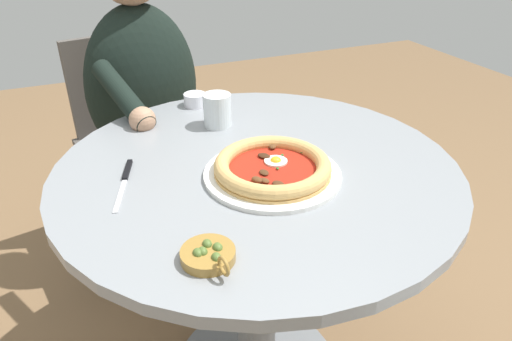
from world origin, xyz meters
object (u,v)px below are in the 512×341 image
pizza_on_plate (272,168)px  cafe_chair_diner (135,128)px  dining_table (257,231)px  steak_knife (125,177)px  olive_pan (209,255)px  ramekin_capers (195,99)px  water_glass (217,112)px  diner_person (150,142)px

pizza_on_plate → cafe_chair_diner: cafe_chair_diner is taller
dining_table → cafe_chair_diner: (-0.76, -0.16, -0.02)m
steak_knife → olive_pan: size_ratio=1.67×
pizza_on_plate → ramekin_capers: (-0.45, -0.04, 0.00)m
water_glass → cafe_chair_diner: bearing=-164.4°
steak_knife → olive_pan: olive_pan is taller
pizza_on_plate → water_glass: 0.29m
ramekin_capers → steak_knife: bearing=-37.1°
pizza_on_plate → ramekin_capers: size_ratio=4.63×
olive_pan → diner_person: bearing=175.8°
pizza_on_plate → steak_knife: (-0.11, -0.29, -0.02)m
olive_pan → diner_person: 0.92m
diner_person → cafe_chair_diner: diner_person is taller
olive_pan → diner_person: diner_person is taller
water_glass → steak_knife: water_glass is taller
diner_person → steak_knife: bearing=-14.5°
water_glass → ramekin_capers: bearing=-174.5°
ramekin_capers → diner_person: bearing=-156.0°
pizza_on_plate → diner_person: size_ratio=0.26×
dining_table → pizza_on_plate: size_ratio=3.07×
diner_person → cafe_chair_diner: size_ratio=1.39×
water_glass → steak_knife: bearing=-56.3°
dining_table → ramekin_capers: 0.44m
water_glass → cafe_chair_diner: size_ratio=0.10×
dining_table → water_glass: 0.32m
steak_knife → cafe_chair_diner: cafe_chair_diner is taller
ramekin_capers → water_glass: bearing=5.5°
pizza_on_plate → steak_knife: bearing=-111.3°
ramekin_capers → olive_pan: 0.68m
steak_knife → olive_pan: 0.33m
pizza_on_plate → ramekin_capers: bearing=-175.3°
pizza_on_plate → olive_pan: size_ratio=2.54×
steak_knife → pizza_on_plate: bearing=68.7°
water_glass → ramekin_capers: (-0.16, -0.01, -0.02)m
water_glass → dining_table: bearing=3.1°
diner_person → pizza_on_plate: bearing=11.7°
steak_knife → ramekin_capers: bearing=142.9°
cafe_chair_diner → pizza_on_plate: bearing=11.7°
dining_table → steak_knife: (-0.05, -0.28, 0.19)m
water_glass → ramekin_capers: size_ratio=1.35×
olive_pan → pizza_on_plate: bearing=134.3°
water_glass → diner_person: size_ratio=0.07×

